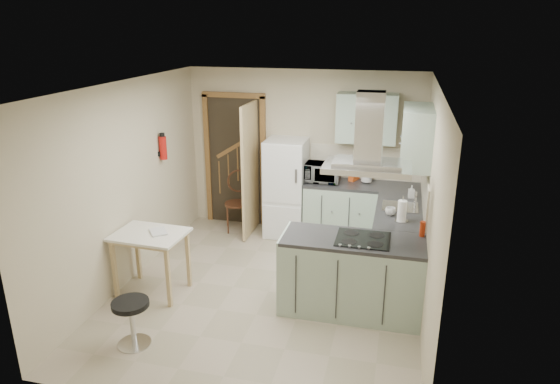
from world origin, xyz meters
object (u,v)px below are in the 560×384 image
(peninsula, at_px, (352,275))
(stool, at_px, (132,323))
(extractor_hood, at_px, (367,167))
(fridge, at_px, (286,188))
(drop_leaf_table, at_px, (152,263))
(microwave, at_px, (323,173))
(bentwood_chair, at_px, (237,204))

(peninsula, distance_m, stool, 2.41)
(extractor_hood, bearing_deg, fridge, 123.79)
(drop_leaf_table, distance_m, microwave, 2.80)
(extractor_hood, height_order, microwave, extractor_hood)
(fridge, xyz_separation_m, microwave, (0.56, -0.02, 0.29))
(fridge, bearing_deg, drop_leaf_table, -118.63)
(extractor_hood, xyz_separation_m, stool, (-2.19, -1.17, -1.47))
(peninsula, bearing_deg, extractor_hood, 0.00)
(bentwood_chair, bearing_deg, drop_leaf_table, -121.62)
(fridge, height_order, extractor_hood, extractor_hood)
(drop_leaf_table, bearing_deg, peninsula, 6.54)
(fridge, distance_m, microwave, 0.63)
(fridge, distance_m, bentwood_chair, 0.85)
(extractor_hood, height_order, stool, extractor_hood)
(bentwood_chair, relative_size, microwave, 1.71)
(fridge, bearing_deg, extractor_hood, -56.21)
(microwave, bearing_deg, extractor_hood, -68.85)
(extractor_hood, xyz_separation_m, bentwood_chair, (-2.12, 1.95, -1.29))
(fridge, xyz_separation_m, peninsula, (1.22, -1.98, -0.30))
(peninsula, bearing_deg, fridge, 121.74)
(drop_leaf_table, xyz_separation_m, microwave, (1.72, 2.11, 0.65))
(peninsula, distance_m, drop_leaf_table, 2.40)
(peninsula, relative_size, drop_leaf_table, 1.87)
(bentwood_chair, distance_m, stool, 3.13)
(stool, bearing_deg, extractor_hood, 28.22)
(stool, bearing_deg, fridge, 74.68)
(extractor_hood, distance_m, drop_leaf_table, 2.83)
(fridge, relative_size, drop_leaf_table, 1.81)
(bentwood_chair, height_order, stool, bentwood_chair)
(microwave, bearing_deg, bentwood_chair, -179.81)
(stool, distance_m, microwave, 3.53)
(peninsula, xyz_separation_m, microwave, (-0.67, 1.96, 0.59))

